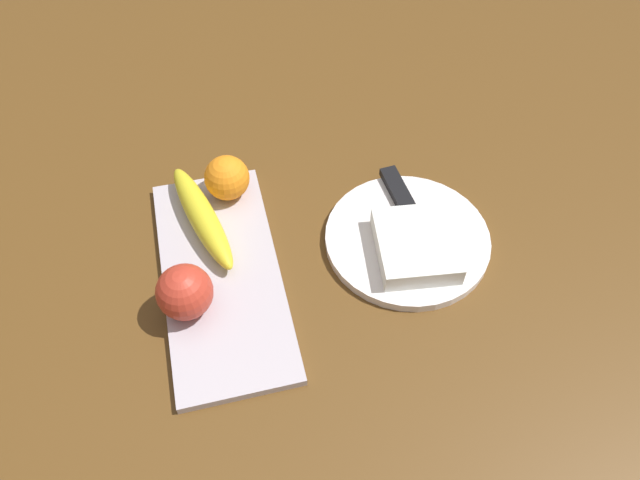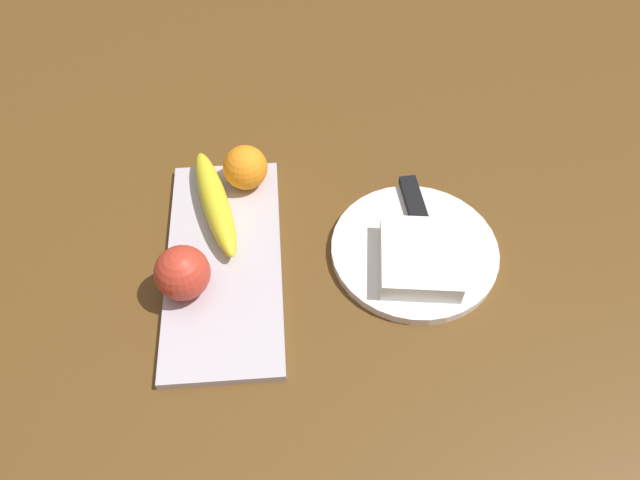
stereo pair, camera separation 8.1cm
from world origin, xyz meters
The scene contains 8 objects.
ground_plane centered at (0.00, 0.00, 0.00)m, with size 2.40×2.40×0.00m, color brown.
fruit_tray centered at (0.02, -0.02, 0.01)m, with size 0.35×0.15×0.01m, color #BBB2BD.
apple centered at (0.06, -0.06, 0.05)m, with size 0.07×0.07×0.07m, color red.
banana centered at (-0.07, -0.03, 0.03)m, with size 0.20×0.04×0.04m, color yellow.
orange_near_apple centered at (-0.12, 0.02, 0.04)m, with size 0.06×0.06×0.06m, color orange.
dinner_plate centered at (0.02, 0.24, 0.01)m, with size 0.23×0.23×0.01m, color white.
folded_napkin centered at (0.05, 0.24, 0.03)m, with size 0.12×0.10×0.03m, color white.
knife centered at (-0.04, 0.25, 0.02)m, with size 0.18×0.03×0.01m.
Camera 1 is at (0.50, -0.00, 0.69)m, focal length 35.03 mm.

